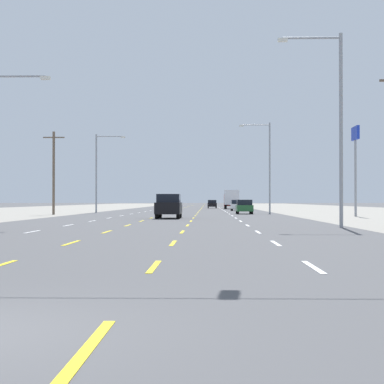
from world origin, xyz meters
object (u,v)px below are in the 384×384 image
Objects in this scene: box_truck_far_right_midfar at (231,198)px; hatchback_inner_right_far at (212,204)px; streetlight_left_row_1 at (99,168)px; suv_center_turn_nearest at (169,206)px; streetlight_right_row_1 at (267,162)px; pole_sign_right_row_1 at (355,148)px; hatchback_far_right_near at (244,207)px; streetlight_right_row_0 at (335,117)px; hatchback_far_right_mid at (237,205)px.

box_truck_far_right_midfar is 1.85× the size of hatchback_inner_right_far.
streetlight_left_row_1 is at bearing -107.34° from hatchback_inner_right_far.
streetlight_right_row_1 reaches higher than suv_center_turn_nearest.
hatchback_inner_right_far is 60.40m from pole_sign_right_row_1.
streetlight_right_row_1 is (-6.59, 15.39, -0.24)m from pole_sign_right_row_1.
streetlight_left_row_1 reaches higher than hatchback_far_right_near.
streetlight_right_row_1 is at bearing 60.60° from hatchback_far_right_near.
streetlight_right_row_0 is 43.33m from streetlight_left_row_1.
streetlight_right_row_1 is at bearing -85.41° from box_truck_far_right_midfar.
streetlight_right_row_0 reaches higher than hatchback_far_right_mid.
suv_center_turn_nearest is 65.46m from hatchback_inner_right_far.
streetlight_left_row_1 is 19.66m from streetlight_right_row_1.
hatchback_far_right_near is 18.07m from streetlight_left_row_1.
hatchback_far_right_mid is 0.54× the size of box_truck_far_right_midfar.
hatchback_far_right_near and hatchback_far_right_mid have the same top height.
hatchback_far_right_near is at bearing -86.31° from hatchback_inner_right_far.
pole_sign_right_row_1 is at bearing -66.80° from streetlight_right_row_1.
hatchback_inner_right_far is (-3.14, 48.65, 0.00)m from hatchback_far_right_near.
streetlight_left_row_1 is at bearing 116.99° from streetlight_right_row_0.
hatchback_far_right_near is 0.37× the size of streetlight_right_row_0.
streetlight_right_row_0 reaches higher than box_truck_far_right_midfar.
pole_sign_right_row_1 is at bearing -77.82° from hatchback_inner_right_far.
hatchback_inner_right_far is 0.37× the size of streetlight_right_row_0.
hatchback_inner_right_far is (-3.28, 8.37, -1.05)m from box_truck_far_right_midfar.
streetlight_right_row_0 is at bearing -87.80° from box_truck_far_right_midfar.
suv_center_turn_nearest is at bearing -100.99° from hatchback_far_right_mid.
hatchback_far_right_mid is 1.00× the size of hatchback_inner_right_far.
hatchback_far_right_near is 0.37× the size of streetlight_right_row_1.
hatchback_far_right_near is at bearing -119.40° from streetlight_right_row_1.
box_truck_far_right_midfar is 73.82m from streetlight_right_row_0.
box_truck_far_right_midfar is 0.78× the size of streetlight_left_row_1.
box_truck_far_right_midfar is at bearing 94.59° from streetlight_right_row_1.
pole_sign_right_row_1 is at bearing -79.44° from box_truck_far_right_midfar.
pole_sign_right_row_1 is 0.78× the size of streetlight_right_row_1.
pole_sign_right_row_1 is (16.67, 6.54, 5.21)m from suv_center_turn_nearest.
box_truck_far_right_midfar is at bearing -68.59° from hatchback_inner_right_far.
pole_sign_right_row_1 reaches higher than suv_center_turn_nearest.
hatchback_inner_right_far is at bearing 96.90° from hatchback_far_right_mid.
streetlight_right_row_1 is at bearing 90.03° from streetlight_right_row_0.
box_truck_far_right_midfar is at bearing 89.80° from hatchback_far_right_near.
box_truck_far_right_midfar is at bearing 64.34° from streetlight_left_row_1.
hatchback_inner_right_far is at bearing 97.99° from streetlight_right_row_1.
box_truck_far_right_midfar reaches higher than hatchback_inner_right_far.
streetlight_left_row_1 is (-16.83, -35.04, 3.47)m from box_truck_far_right_midfar.
streetlight_left_row_1 reaches higher than hatchback_far_right_mid.
hatchback_far_right_mid is at bearing 79.01° from suv_center_turn_nearest.
streetlight_right_row_1 is at bearing -82.01° from hatchback_inner_right_far.
hatchback_inner_right_far is 45.70m from streetlight_left_row_1.
suv_center_turn_nearest is 18.15m from hatchback_far_right_near.
streetlight_left_row_1 reaches higher than box_truck_far_right_midfar.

